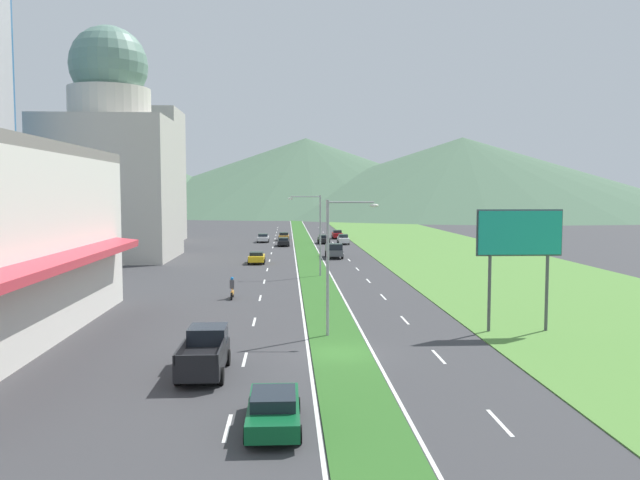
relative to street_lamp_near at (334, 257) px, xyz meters
The scene contains 54 objects.
ground_plane 6.39m from the street_lamp_near, 89.06° to the right, with size 600.00×600.00×0.00m, color #38383A.
grass_median 56.01m from the street_lamp_near, 89.93° to the left, with size 3.20×240.00×0.06m, color #2D6023.
grass_verge_right 59.70m from the street_lamp_near, 69.68° to the left, with size 24.00×240.00×0.06m, color #518438.
lane_dash_left_1 16.20m from the street_lamp_near, 108.98° to the right, with size 0.16×2.80×0.01m, color silver.
lane_dash_left_2 8.61m from the street_lamp_near, 134.84° to the right, with size 0.16×2.80×0.01m, color silver.
lane_dash_left_3 8.29m from the street_lamp_near, 138.13° to the left, with size 0.16×2.80×0.01m, color silver.
lane_dash_left_4 15.70m from the street_lamp_near, 109.67° to the left, with size 0.16×2.80×0.01m, color silver.
lane_dash_left_5 24.65m from the street_lamp_near, 102.01° to the left, with size 0.16×2.80×0.01m, color silver.
lane_dash_left_6 33.93m from the street_lamp_near, 98.61° to the left, with size 0.16×2.80×0.01m, color silver.
lane_dash_left_7 43.34m from the street_lamp_near, 96.71° to the left, with size 0.16×2.80×0.01m, color silver.
lane_dash_left_8 52.81m from the street_lamp_near, 95.49° to the left, with size 0.16×2.80×0.01m, color silver.
lane_dash_left_9 62.31m from the street_lamp_near, 94.65° to the left, with size 0.16×2.80×0.01m, color silver.
lane_dash_left_10 71.82m from the street_lamp_near, 94.03° to the left, with size 0.16×2.80×0.01m, color silver.
lane_dash_left_11 81.35m from the street_lamp_near, 93.55° to the left, with size 0.16×2.80×0.01m, color silver.
lane_dash_left_12 90.89m from the street_lamp_near, 93.18° to the left, with size 0.16×2.80×0.01m, color silver.
lane_dash_left_13 100.43m from the street_lamp_near, 92.87° to the left, with size 0.16×2.80×0.01m, color silver.
lane_dash_left_14 109.98m from the street_lamp_near, 92.62° to the left, with size 0.16×2.80×0.01m, color silver.
lane_dash_left_15 119.53m from the street_lamp_near, 92.41° to the left, with size 0.16×2.80×0.01m, color silver.
lane_dash_right_1 16.24m from the street_lamp_near, 70.54° to the right, with size 0.16×2.80×0.01m, color silver.
lane_dash_right_2 8.69m from the street_lamp_near, 44.38° to the right, with size 0.16×2.80×0.01m, color silver.
lane_dash_right_3 8.38m from the street_lamp_near, 41.10° to the left, with size 0.16×2.80×0.01m, color silver.
lane_dash_right_4 15.75m from the street_lamp_near, 69.84° to the left, with size 0.16×2.80×0.01m, color silver.
lane_dash_right_5 24.68m from the street_lamp_near, 77.67° to the left, with size 0.16×2.80×0.01m, color silver.
lane_dash_right_6 33.96m from the street_lamp_near, 81.15° to the left, with size 0.16×2.80×0.01m, color silver.
lane_dash_right_7 43.36m from the street_lamp_near, 83.11° to the left, with size 0.16×2.80×0.01m, color silver.
lane_dash_right_8 52.82m from the street_lamp_near, 84.36° to the left, with size 0.16×2.80×0.01m, color silver.
lane_dash_right_9 62.32m from the street_lamp_near, 85.23° to the left, with size 0.16×2.80×0.01m, color silver.
lane_dash_right_10 71.83m from the street_lamp_near, 85.86° to the left, with size 0.16×2.80×0.01m, color silver.
lane_dash_right_11 81.36m from the street_lamp_near, 86.35° to the left, with size 0.16×2.80×0.01m, color silver.
lane_dash_right_12 90.89m from the street_lamp_near, 86.74° to the left, with size 0.16×2.80×0.01m, color silver.
lane_dash_right_13 100.44m from the street_lamp_near, 87.05° to the left, with size 0.16×2.80×0.01m, color silver.
lane_dash_right_14 109.98m from the street_lamp_near, 87.30° to the left, with size 0.16×2.80×0.01m, color silver.
lane_dash_right_15 119.53m from the street_lamp_near, 87.52° to the left, with size 0.16×2.80×0.01m, color silver.
edge_line_median_left 56.04m from the street_lamp_near, 91.73° to the left, with size 0.16×240.00×0.01m, color silver.
edge_line_median_right 56.04m from the street_lamp_near, 88.13° to the left, with size 0.16×240.00×0.01m, color silver.
domed_building 53.27m from the street_lamp_near, 118.98° to the left, with size 15.81×15.81×29.89m.
midrise_colored 81.63m from the street_lamp_near, 109.88° to the left, with size 12.07×12.07×23.21m, color #B7B2A8.
hill_far_left 252.68m from the street_lamp_near, 109.98° to the left, with size 149.95×149.95×36.23m, color #47664C.
hill_far_center 250.15m from the street_lamp_near, 88.63° to the left, with size 190.57×190.57×33.18m, color #47664C.
hill_far_right 233.40m from the street_lamp_near, 72.49° to the left, with size 196.07×196.07×31.46m, color #47664C.
street_lamp_near is the anchor object (origin of this frame).
street_lamp_mid 27.40m from the street_lamp_near, 89.55° to the left, with size 3.42×0.38×8.39m.
billboard_roadside 11.58m from the street_lamp_near, ahead, with size 5.39×0.28×7.64m.
car_0 76.85m from the street_lamp_near, 92.51° to the left, with size 1.99×4.24×1.47m.
car_1 68.40m from the street_lamp_near, 84.40° to the left, with size 1.86×4.42×1.65m.
car_2 73.17m from the street_lamp_near, 95.46° to the left, with size 2.03×4.30×1.47m.
car_3 81.13m from the street_lamp_near, 85.26° to the left, with size 1.94×4.58×1.60m.
car_4 15.66m from the street_lamp_near, 102.73° to the right, with size 2.01×4.79×1.40m.
car_5 40.34m from the street_lamp_near, 99.34° to the left, with size 2.03×4.15×1.43m.
car_6 65.05m from the street_lamp_near, 92.96° to the left, with size 1.94×4.60×1.35m.
car_7 69.74m from the street_lamp_near, 87.15° to the left, with size 2.01×4.19×1.44m.
pickup_truck_0 45.87m from the street_lamp_near, 85.66° to the left, with size 2.18×5.40×2.00m.
pickup_truck_1 10.73m from the street_lamp_near, 132.61° to the right, with size 2.18×5.40×2.00m.
motorcycle_rider 16.24m from the street_lamp_near, 117.64° to the left, with size 0.36×2.00×1.80m.
Camera 1 is at (-2.89, -33.22, 8.66)m, focal length 35.42 mm.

